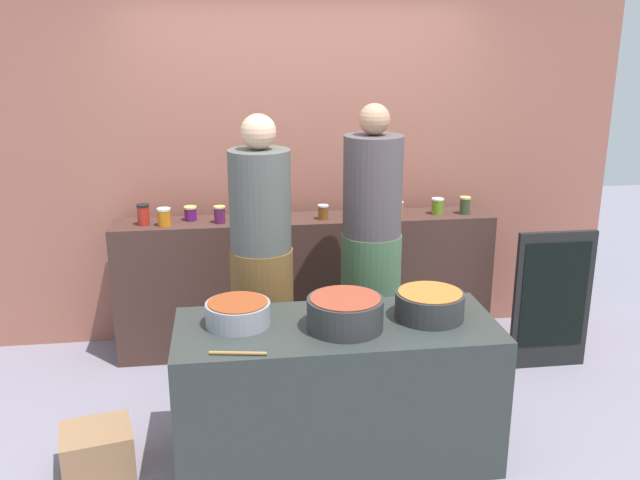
# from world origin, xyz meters

# --- Properties ---
(ground) EXTENTS (12.00, 12.00, 0.00)m
(ground) POSITION_xyz_m (0.00, 0.00, 0.00)
(ground) COLOR gray
(storefront_wall) EXTENTS (4.80, 0.12, 3.00)m
(storefront_wall) POSITION_xyz_m (0.00, 1.45, 1.50)
(storefront_wall) COLOR #A25F4E
(storefront_wall) RESTS_ON ground
(display_shelf) EXTENTS (2.70, 0.36, 0.99)m
(display_shelf) POSITION_xyz_m (0.00, 1.10, 0.49)
(display_shelf) COLOR #442B25
(display_shelf) RESTS_ON ground
(prep_table) EXTENTS (1.70, 0.70, 0.78)m
(prep_table) POSITION_xyz_m (0.00, -0.30, 0.39)
(prep_table) COLOR #2E3431
(prep_table) RESTS_ON ground
(preserve_jar_0) EXTENTS (0.08, 0.08, 0.14)m
(preserve_jar_0) POSITION_xyz_m (-1.12, 1.07, 1.06)
(preserve_jar_0) COLOR #B02519
(preserve_jar_0) RESTS_ON display_shelf
(preserve_jar_1) EXTENTS (0.09, 0.09, 0.12)m
(preserve_jar_1) POSITION_xyz_m (-0.97, 1.03, 1.05)
(preserve_jar_1) COLOR orange
(preserve_jar_1) RESTS_ON display_shelf
(preserve_jar_2) EXTENTS (0.09, 0.09, 0.10)m
(preserve_jar_2) POSITION_xyz_m (-0.80, 1.14, 1.04)
(preserve_jar_2) COLOR #54165E
(preserve_jar_2) RESTS_ON display_shelf
(preserve_jar_3) EXTENTS (0.08, 0.08, 0.12)m
(preserve_jar_3) POSITION_xyz_m (-0.60, 1.05, 1.05)
(preserve_jar_3) COLOR #551C4B
(preserve_jar_3) RESTS_ON display_shelf
(preserve_jar_4) EXTENTS (0.07, 0.07, 0.10)m
(preserve_jar_4) POSITION_xyz_m (-0.42, 1.12, 1.04)
(preserve_jar_4) COLOR #395524
(preserve_jar_4) RESTS_ON display_shelf
(preserve_jar_5) EXTENTS (0.09, 0.09, 0.11)m
(preserve_jar_5) POSITION_xyz_m (-0.21, 1.15, 1.04)
(preserve_jar_5) COLOR #325B23
(preserve_jar_5) RESTS_ON display_shelf
(preserve_jar_6) EXTENTS (0.08, 0.08, 0.10)m
(preserve_jar_6) POSITION_xyz_m (0.12, 1.05, 1.04)
(preserve_jar_6) COLOR brown
(preserve_jar_6) RESTS_ON display_shelf
(preserve_jar_7) EXTENTS (0.08, 0.08, 0.13)m
(preserve_jar_7) POSITION_xyz_m (0.34, 1.07, 1.05)
(preserve_jar_7) COLOR #491D44
(preserve_jar_7) RESTS_ON display_shelf
(preserve_jar_8) EXTENTS (0.07, 0.07, 0.12)m
(preserve_jar_8) POSITION_xyz_m (0.51, 1.03, 1.05)
(preserve_jar_8) COLOR brown
(preserve_jar_8) RESTS_ON display_shelf
(preserve_jar_9) EXTENTS (0.09, 0.09, 0.11)m
(preserve_jar_9) POSITION_xyz_m (0.65, 1.05, 1.04)
(preserve_jar_9) COLOR #CC6911
(preserve_jar_9) RESTS_ON display_shelf
(preserve_jar_10) EXTENTS (0.09, 0.09, 0.12)m
(preserve_jar_10) POSITION_xyz_m (0.96, 1.07, 1.05)
(preserve_jar_10) COLOR #5E851C
(preserve_jar_10) RESTS_ON display_shelf
(preserve_jar_11) EXTENTS (0.08, 0.08, 0.13)m
(preserve_jar_11) POSITION_xyz_m (1.15, 1.06, 1.05)
(preserve_jar_11) COLOR #364427
(preserve_jar_11) RESTS_ON display_shelf
(cooking_pot_left) EXTENTS (0.34, 0.34, 0.13)m
(cooking_pot_left) POSITION_xyz_m (-0.51, -0.23, 0.84)
(cooking_pot_left) COLOR gray
(cooking_pot_left) RESTS_ON prep_table
(cooking_pot_center) EXTENTS (0.40, 0.40, 0.17)m
(cooking_pot_center) POSITION_xyz_m (0.03, -0.35, 0.86)
(cooking_pot_center) COLOR #2D2D2D
(cooking_pot_center) RESTS_ON prep_table
(cooking_pot_right) EXTENTS (0.37, 0.37, 0.15)m
(cooking_pot_right) POSITION_xyz_m (0.51, -0.28, 0.85)
(cooking_pot_right) COLOR #2D2D2D
(cooking_pot_right) RESTS_ON prep_table
(wooden_spoon) EXTENTS (0.28, 0.06, 0.02)m
(wooden_spoon) POSITION_xyz_m (-0.52, -0.59, 0.79)
(wooden_spoon) COLOR #9E703D
(wooden_spoon) RESTS_ON prep_table
(cook_with_tongs) EXTENTS (0.38, 0.38, 1.81)m
(cook_with_tongs) POSITION_xyz_m (-0.35, 0.40, 0.82)
(cook_with_tongs) COLOR brown
(cook_with_tongs) RESTS_ON ground
(cook_in_cap) EXTENTS (0.38, 0.38, 1.85)m
(cook_in_cap) POSITION_xyz_m (0.35, 0.51, 0.84)
(cook_in_cap) COLOR #426443
(cook_in_cap) RESTS_ON ground
(bread_crate) EXTENTS (0.42, 0.39, 0.25)m
(bread_crate) POSITION_xyz_m (-1.28, -0.29, 0.13)
(bread_crate) COLOR #956B49
(bread_crate) RESTS_ON ground
(chalkboard_sign) EXTENTS (0.55, 0.05, 0.98)m
(chalkboard_sign) POSITION_xyz_m (1.63, 0.54, 0.50)
(chalkboard_sign) COLOR black
(chalkboard_sign) RESTS_ON ground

